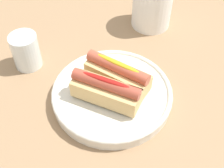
{
  "coord_description": "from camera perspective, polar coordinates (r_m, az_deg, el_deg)",
  "views": [
    {
      "loc": [
        0.22,
        -0.39,
        0.56
      ],
      "look_at": [
        -0.01,
        -0.01,
        0.05
      ],
      "focal_mm": 49.3,
      "sensor_mm": 36.0,
      "label": 1
    }
  ],
  "objects": [
    {
      "name": "paper_towel_roll",
      "position": [
        0.89,
        7.46,
        14.39
      ],
      "size": [
        0.11,
        0.11,
        0.13
      ],
      "color": "white",
      "rests_on": "ground_plane"
    },
    {
      "name": "hotdog_back",
      "position": [
        0.69,
        1.06,
        1.96
      ],
      "size": [
        0.15,
        0.05,
        0.06
      ],
      "color": "#DBB270",
      "rests_on": "serving_bowl"
    },
    {
      "name": "serving_bowl",
      "position": [
        0.7,
        0.0,
        -1.91
      ],
      "size": [
        0.27,
        0.27,
        0.03
      ],
      "color": "silver",
      "rests_on": "ground_plane"
    },
    {
      "name": "water_glass",
      "position": [
        0.79,
        -15.64,
        5.72
      ],
      "size": [
        0.07,
        0.07,
        0.09
      ],
      "color": "white",
      "rests_on": "ground_plane"
    },
    {
      "name": "ground_plane",
      "position": [
        0.72,
        1.16,
        -2.71
      ],
      "size": [
        2.4,
        2.4,
        0.0
      ],
      "primitive_type": "plane",
      "color": "#9E7A56"
    },
    {
      "name": "hotdog_front",
      "position": [
        0.65,
        -1.12,
        -1.14
      ],
      "size": [
        0.16,
        0.07,
        0.06
      ],
      "color": "#DBB270",
      "rests_on": "serving_bowl"
    }
  ]
}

